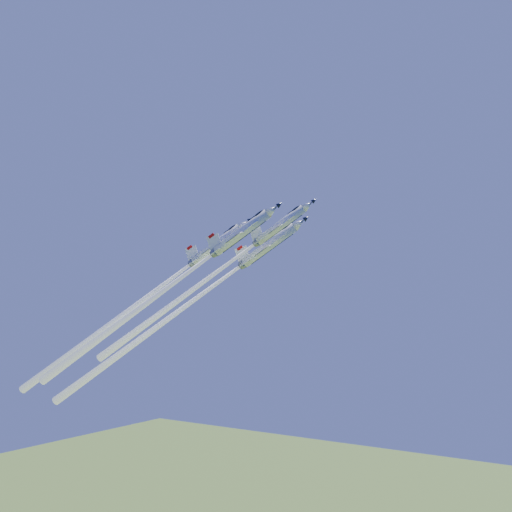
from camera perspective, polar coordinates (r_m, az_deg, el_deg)
The scene contains 4 objects.
jet_lead at distance 107.66m, azimuth -4.80°, elevation -2.24°, with size 36.90×17.58×35.33m.
jet_left at distance 117.31m, azimuth -7.48°, elevation -5.30°, with size 46.76×22.23×45.13m.
jet_right at distance 104.47m, azimuth -9.40°, elevation -3.56°, with size 40.00×19.07×38.24m.
jet_slot at distance 116.15m, azimuth -11.78°, elevation -4.72°, with size 42.48×20.20×40.94m.
Camera 1 is at (58.07, -88.51, 92.83)m, focal length 40.00 mm.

